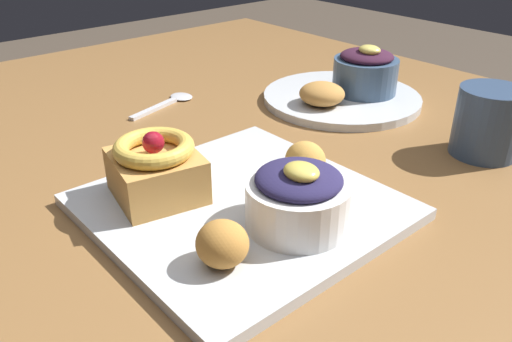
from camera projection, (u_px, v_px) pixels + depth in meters
The scene contains 11 objects.
dining_table at pixel (283, 248), 0.61m from camera, with size 1.42×1.08×0.73m.
front_plate at pixel (241, 207), 0.53m from camera, with size 0.27×0.27×0.01m, color silver.
cake_slice at pixel (156, 168), 0.52m from camera, with size 0.10×0.10×0.07m.
berry_ramekin at pixel (298, 198), 0.47m from camera, with size 0.10×0.10×0.07m.
fritter_front at pixel (222, 244), 0.43m from camera, with size 0.05×0.04×0.04m, color #BC7F38.
fritter_middle at pixel (305, 160), 0.56m from camera, with size 0.05×0.04×0.04m, color gold.
back_plate at pixel (341, 98), 0.81m from camera, with size 0.24×0.24×0.01m, color silver.
back_ramekin at pixel (365, 71), 0.80m from camera, with size 0.10×0.10×0.08m.
back_pastry at pixel (322, 94), 0.76m from camera, with size 0.07×0.07×0.03m, color #B77F3D.
spoon at pixel (170, 102), 0.80m from camera, with size 0.06×0.12×0.00m.
coffee_mug at pixel (488, 122), 0.63m from camera, with size 0.08×0.08×0.08m, color #334766.
Camera 1 is at (0.36, -0.35, 1.01)m, focal length 36.51 mm.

